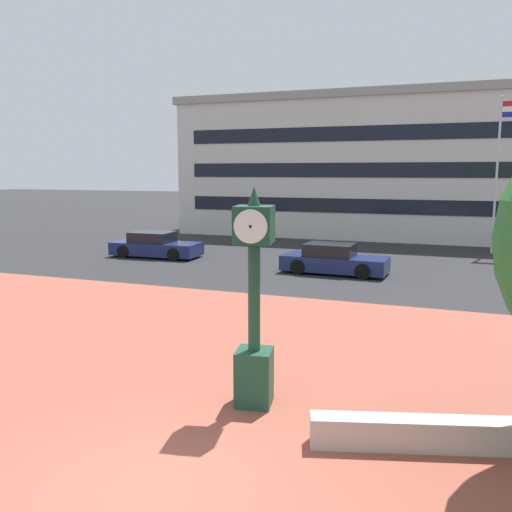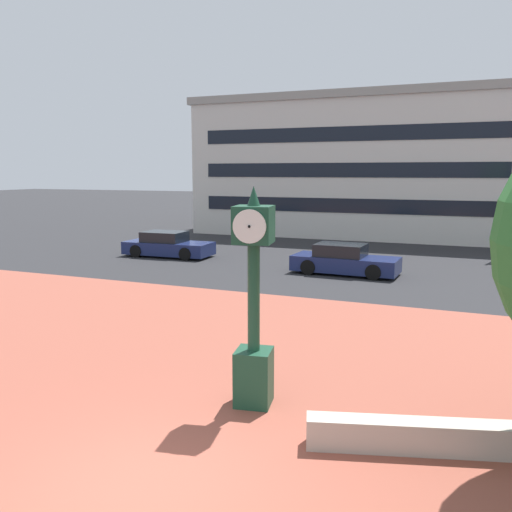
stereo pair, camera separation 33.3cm
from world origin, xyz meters
name	(u,v)px [view 2 (the right image)]	position (x,y,z in m)	size (l,w,h in m)	color
ground_plane	(144,488)	(0.00, 0.00, 0.00)	(200.00, 200.00, 0.00)	#262628
plaza_brick_paving	(251,386)	(0.00, 3.81, 0.00)	(44.00, 15.62, 0.01)	brown
planter_wall	(410,436)	(3.28, 2.39, 0.25)	(3.20, 0.40, 0.50)	#ADA393
street_clock	(254,311)	(0.38, 3.07, 1.79)	(0.77, 0.82, 4.06)	#19422D
car_street_mid	(168,245)	(-10.46, 17.74, 0.57)	(4.58, 1.99, 1.28)	navy
car_street_far	(344,261)	(-0.99, 16.46, 0.57)	(4.52, 2.01, 1.28)	navy
civic_building	(392,167)	(-1.74, 34.77, 4.67)	(25.68, 14.82, 9.32)	beige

